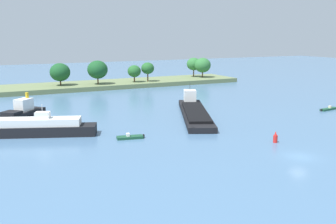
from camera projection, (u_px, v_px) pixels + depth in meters
ground_plane at (299, 157)px, 55.16m from camera, size 400.00×400.00×0.00m
treeline_island at (128, 79)px, 131.62m from camera, size 80.87×17.90×9.07m
white_riverboat at (25, 128)px, 66.33m from camera, size 23.77×12.21×5.57m
tugboat at (23, 110)px, 82.42m from camera, size 10.00×10.14×4.90m
cargo_barge at (194, 111)px, 82.98m from camera, size 17.03×29.14×5.69m
small_motorboat at (329, 109)px, 89.31m from camera, size 5.73×1.94×0.93m
fishing_skiff at (130, 137)px, 64.81m from camera, size 4.78×2.43×0.93m
channel_buoy_red at (275, 138)px, 62.30m from camera, size 0.70×0.70×1.90m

